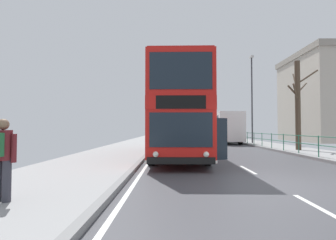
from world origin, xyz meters
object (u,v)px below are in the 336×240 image
(double_decker_bus_main, at_px, (178,114))
(background_building_00, at_px, (329,97))
(bare_tree_far_00, at_px, (298,103))
(street_lamp_far_side, at_px, (252,93))
(background_bus_far_lane, at_px, (222,127))
(pedestrian_with_backpack, at_px, (1,154))

(double_decker_bus_main, height_order, background_building_00, background_building_00)
(bare_tree_far_00, bearing_deg, street_lamp_far_side, 93.98)
(background_bus_far_lane, xyz_separation_m, background_building_00, (14.10, 3.64, 3.76))
(double_decker_bus_main, xyz_separation_m, background_building_00, (19.33, 18.50, 3.14))
(bare_tree_far_00, bearing_deg, background_bus_far_lane, 104.39)
(background_bus_far_lane, relative_size, background_building_00, 0.85)
(background_building_00, bearing_deg, background_bus_far_lane, -165.53)
(background_bus_far_lane, relative_size, bare_tree_far_00, 1.62)
(double_decker_bus_main, bearing_deg, background_bus_far_lane, 70.60)
(background_bus_far_lane, distance_m, pedestrian_with_backpack, 25.74)
(pedestrian_with_backpack, distance_m, street_lamp_far_side, 24.03)
(background_bus_far_lane, xyz_separation_m, pedestrian_with_backpack, (-8.90, -24.14, -0.67))
(street_lamp_far_side, height_order, background_building_00, background_building_00)
(bare_tree_far_00, height_order, background_building_00, background_building_00)
(pedestrian_with_backpack, bearing_deg, bare_tree_far_00, 46.97)
(background_bus_far_lane, height_order, pedestrian_with_backpack, background_bus_far_lane)
(background_bus_far_lane, xyz_separation_m, bare_tree_far_00, (2.94, -11.46, 1.56))
(street_lamp_far_side, xyz_separation_m, background_building_00, (11.73, 6.94, 0.41))
(double_decker_bus_main, distance_m, background_building_00, 26.94)
(background_bus_far_lane, distance_m, street_lamp_far_side, 5.27)
(bare_tree_far_00, bearing_deg, pedestrian_with_backpack, -133.03)
(pedestrian_with_backpack, distance_m, background_building_00, 36.34)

